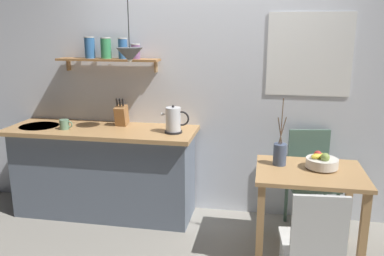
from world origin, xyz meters
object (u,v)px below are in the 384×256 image
object	(u,v)px
dining_table	(309,187)
coffee_mug_by_sink	(65,124)
dining_chair_near	(314,244)
dining_chair_far	(310,174)
fruit_bowl	(322,162)
electric_kettle	(174,120)
knife_block	(121,115)
pendant_lamp	(130,55)
twig_vase	(280,154)

from	to	relation	value
dining_table	coffee_mug_by_sink	distance (m)	2.29
dining_chair_near	dining_chair_far	world-z (taller)	dining_chair_far
dining_table	fruit_bowl	distance (m)	0.22
coffee_mug_by_sink	electric_kettle	bearing A→B (deg)	3.23
dining_chair_far	electric_kettle	xyz separation A→B (m)	(-1.25, -0.15, 0.49)
dining_table	electric_kettle	xyz separation A→B (m)	(-1.19, 0.37, 0.41)
knife_block	coffee_mug_by_sink	size ratio (longest dim) A/B	2.17
knife_block	pendant_lamp	size ratio (longest dim) A/B	0.44
dining_chair_near	knife_block	size ratio (longest dim) A/B	3.14
fruit_bowl	knife_block	bearing A→B (deg)	165.36
knife_block	dining_chair_near	bearing A→B (deg)	-35.85
dining_table	knife_block	distance (m)	1.88
fruit_bowl	electric_kettle	bearing A→B (deg)	166.45
dining_chair_near	fruit_bowl	size ratio (longest dim) A/B	3.48
dining_chair_near	coffee_mug_by_sink	bearing A→B (deg)	155.37
dining_chair_far	fruit_bowl	xyz separation A→B (m)	(0.02, -0.46, 0.28)
electric_kettle	coffee_mug_by_sink	distance (m)	1.05
coffee_mug_by_sink	dining_table	bearing A→B (deg)	-7.81
dining_chair_far	dining_chair_near	bearing A→B (deg)	-94.46
dining_table	electric_kettle	distance (m)	1.31
dining_table	dining_chair_far	xyz separation A→B (m)	(0.06, 0.52, -0.08)
dining_table	fruit_bowl	xyz separation A→B (m)	(0.09, 0.06, 0.20)
fruit_bowl	twig_vase	size ratio (longest dim) A/B	0.45
electric_kettle	dining_chair_far	bearing A→B (deg)	6.89
dining_chair_far	electric_kettle	size ratio (longest dim) A/B	3.52
electric_kettle	pendant_lamp	size ratio (longest dim) A/B	0.41
coffee_mug_by_sink	twig_vase	bearing A→B (deg)	-6.02
dining_chair_near	pendant_lamp	distance (m)	2.16
dining_table	fruit_bowl	world-z (taller)	fruit_bowl
dining_chair_near	coffee_mug_by_sink	xyz separation A→B (m)	(-2.21, 1.01, 0.45)
coffee_mug_by_sink	dining_chair_far	bearing A→B (deg)	5.23
twig_vase	electric_kettle	bearing A→B (deg)	164.13
twig_vase	pendant_lamp	bearing A→B (deg)	170.34
dining_chair_far	pendant_lamp	distance (m)	1.97
dining_chair_near	knife_block	xyz separation A→B (m)	(-1.72, 1.25, 0.51)
electric_kettle	pendant_lamp	distance (m)	0.70
dining_chair_near	electric_kettle	xyz separation A→B (m)	(-1.16, 1.07, 0.52)
dining_chair_far	twig_vase	world-z (taller)	twig_vase
twig_vase	coffee_mug_by_sink	xyz separation A→B (m)	(-2.00, 0.21, 0.11)
dining_chair_far	twig_vase	size ratio (longest dim) A/B	1.65
dining_chair_far	knife_block	bearing A→B (deg)	179.30
twig_vase	dining_chair_near	bearing A→B (deg)	-75.52
electric_kettle	coffee_mug_by_sink	xyz separation A→B (m)	(-1.05, -0.06, -0.07)
dining_table	electric_kettle	size ratio (longest dim) A/B	3.24
electric_kettle	dining_table	bearing A→B (deg)	-17.14
knife_block	pendant_lamp	bearing A→B (deg)	-49.94
dining_chair_near	coffee_mug_by_sink	size ratio (longest dim) A/B	6.83
electric_kettle	coffee_mug_by_sink	world-z (taller)	electric_kettle
dining_chair_far	pendant_lamp	size ratio (longest dim) A/B	1.45
dining_table	fruit_bowl	bearing A→B (deg)	33.32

